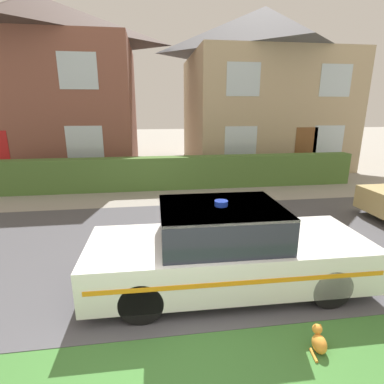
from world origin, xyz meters
TOP-DOWN VIEW (x-y plane):
  - ground_plane at (0.00, 0.00)m, footprint 80.00×80.00m
  - road_strip at (0.00, 3.38)m, footprint 28.00×5.52m
  - garden_hedge at (0.95, 8.17)m, footprint 13.11×0.54m
  - police_car at (0.91, 1.67)m, footprint 4.57×1.73m
  - cat at (1.73, 0.14)m, footprint 0.24×0.34m
  - house_left at (-4.98, 12.63)m, footprint 8.40×6.42m
  - house_right at (5.60, 13.10)m, footprint 7.69×7.08m

SIDE VIEW (x-z plane):
  - ground_plane at x=0.00m, z-range 0.00..0.00m
  - road_strip at x=0.00m, z-range 0.00..0.01m
  - cat at x=1.73m, z-range -0.03..0.29m
  - garden_hedge at x=0.95m, z-range 0.00..1.19m
  - police_car at x=0.91m, z-range -0.08..1.44m
  - house_left at x=-4.98m, z-range 0.07..7.69m
  - house_right at x=5.60m, z-range 0.08..7.76m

